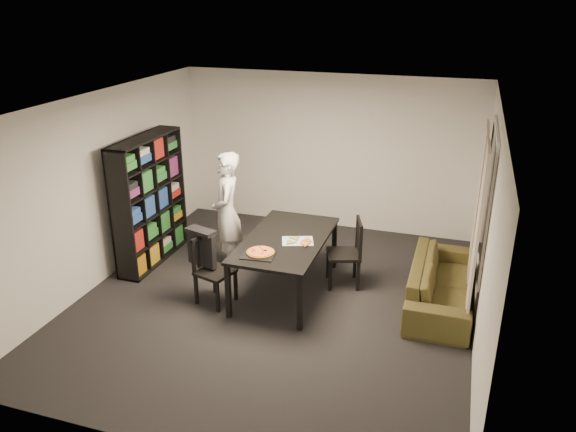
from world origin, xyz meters
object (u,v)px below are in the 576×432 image
(chair_left, at_px, (210,264))
(sofa, at_px, (442,283))
(chair_right, at_px, (350,248))
(person, at_px, (227,213))
(bookshelf, at_px, (150,201))
(dining_table, at_px, (286,243))
(baking_tray, at_px, (258,255))
(pepperoni_pizza, at_px, (261,252))

(chair_left, distance_m, sofa, 3.01)
(chair_right, distance_m, person, 1.82)
(bookshelf, relative_size, dining_table, 1.03)
(person, height_order, baking_tray, person)
(dining_table, height_order, chair_right, chair_right)
(chair_right, bearing_deg, sofa, 65.48)
(baking_tray, bearing_deg, chair_right, 47.19)
(chair_right, distance_m, pepperoni_pizza, 1.38)
(dining_table, height_order, chair_left, chair_left)
(dining_table, xyz_separation_m, pepperoni_pizza, (-0.15, -0.55, 0.09))
(baking_tray, bearing_deg, sofa, 21.99)
(chair_right, xyz_separation_m, baking_tray, (-0.95, -1.02, 0.23))
(dining_table, bearing_deg, sofa, 8.23)
(bookshelf, distance_m, baking_tray, 2.23)
(baking_tray, bearing_deg, chair_left, 176.99)
(bookshelf, height_order, pepperoni_pizza, bookshelf)
(person, height_order, sofa, person)
(baking_tray, bearing_deg, bookshelf, 156.51)
(baking_tray, height_order, pepperoni_pizza, pepperoni_pizza)
(chair_left, relative_size, person, 0.52)
(bookshelf, xyz_separation_m, chair_left, (1.34, -0.85, -0.43))
(chair_left, distance_m, baking_tray, 0.74)
(person, relative_size, sofa, 0.89)
(dining_table, relative_size, chair_right, 1.93)
(bookshelf, bearing_deg, dining_table, -7.62)
(dining_table, distance_m, baking_tray, 0.62)
(baking_tray, distance_m, pepperoni_pizza, 0.04)
(chair_right, height_order, person, person)
(person, xyz_separation_m, sofa, (3.02, -0.06, -0.59))
(chair_left, height_order, sofa, chair_left)
(chair_left, height_order, baking_tray, chair_left)
(person, relative_size, pepperoni_pizza, 5.03)
(bookshelf, distance_m, chair_left, 1.65)
(bookshelf, xyz_separation_m, pepperoni_pizza, (2.05, -0.85, -0.15))
(baking_tray, bearing_deg, pepperoni_pizza, 68.66)
(person, xyz_separation_m, baking_tray, (0.83, -0.95, -0.10))
(person, bearing_deg, chair_right, 70.31)
(chair_right, bearing_deg, person, -105.63)
(baking_tray, xyz_separation_m, pepperoni_pizza, (0.01, 0.04, 0.02))
(chair_right, xyz_separation_m, person, (-1.78, -0.08, 0.34))
(dining_table, xyz_separation_m, baking_tray, (-0.16, -0.59, 0.07))
(person, bearing_deg, sofa, 66.65)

